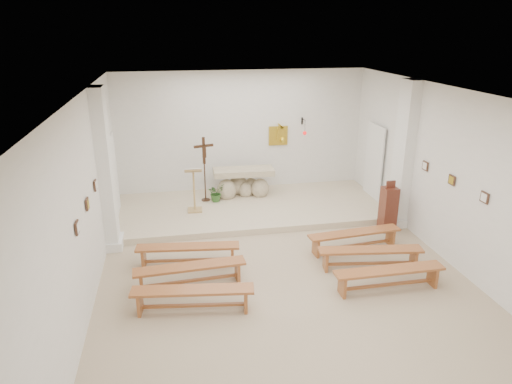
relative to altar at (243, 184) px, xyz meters
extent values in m
cube|color=tan|center=(0.10, -4.29, -0.48)|extent=(7.00, 10.00, 0.00)
cube|color=white|center=(-3.39, -4.29, 1.27)|extent=(0.02, 10.00, 3.50)
cube|color=white|center=(3.59, -4.29, 1.27)|extent=(0.02, 10.00, 3.50)
cube|color=white|center=(0.10, 0.70, 1.27)|extent=(7.00, 0.02, 3.50)
cube|color=silver|center=(0.10, -4.29, 3.01)|extent=(7.00, 10.00, 0.02)
cube|color=beige|center=(0.10, -0.79, -0.40)|extent=(6.98, 3.00, 0.15)
cube|color=white|center=(-3.27, -2.29, 1.27)|extent=(0.26, 0.55, 3.50)
cube|color=white|center=(3.47, -2.29, 1.27)|extent=(0.26, 0.55, 3.50)
cube|color=gold|center=(1.15, 0.67, 1.17)|extent=(0.55, 0.04, 0.55)
cube|color=black|center=(1.85, 0.68, 1.57)|extent=(0.04, 0.02, 0.20)
cylinder|color=black|center=(1.85, 0.53, 1.64)|extent=(0.02, 0.30, 0.02)
cylinder|color=black|center=(1.85, 0.38, 1.47)|extent=(0.01, 0.01, 0.34)
sphere|color=red|center=(1.85, 0.38, 1.28)|extent=(0.11, 0.11, 0.11)
cube|color=#432A1D|center=(-3.37, -5.09, 1.24)|extent=(0.03, 0.20, 0.20)
cube|color=#432A1D|center=(-3.37, -4.09, 1.24)|extent=(0.03, 0.20, 0.20)
cube|color=#432A1D|center=(-3.37, -3.09, 1.24)|extent=(0.03, 0.20, 0.20)
cube|color=#432A1D|center=(3.57, -5.09, 1.24)|extent=(0.03, 0.20, 0.20)
cube|color=#432A1D|center=(3.57, -4.09, 1.24)|extent=(0.03, 0.20, 0.20)
cube|color=#432A1D|center=(3.57, -3.09, 1.24)|extent=(0.03, 0.20, 0.20)
cube|color=silver|center=(-3.33, -1.59, -0.21)|extent=(0.10, 0.85, 0.52)
cube|color=silver|center=(3.53, -1.59, -0.21)|extent=(0.10, 0.85, 0.52)
ellipsoid|color=beige|center=(-0.47, -0.12, -0.10)|extent=(0.53, 0.45, 0.61)
ellipsoid|color=beige|center=(0.46, -0.12, -0.11)|extent=(0.50, 0.42, 0.57)
ellipsoid|color=beige|center=(-0.11, 0.16, -0.08)|extent=(0.57, 0.48, 0.53)
ellipsoid|color=beige|center=(0.25, 0.12, -0.13)|extent=(0.46, 0.39, 0.50)
ellipsoid|color=beige|center=(0.06, -0.05, -0.16)|extent=(0.39, 0.33, 0.46)
cube|color=beige|center=(0.02, 0.00, 0.37)|extent=(1.67, 0.70, 0.16)
cube|color=tan|center=(-1.39, -0.89, -0.31)|extent=(0.37, 0.37, 0.04)
cylinder|color=tan|center=(-1.39, -0.89, 0.18)|extent=(0.05, 0.05, 1.02)
cube|color=tan|center=(-1.39, -0.91, 0.75)|extent=(0.44, 0.33, 0.17)
cube|color=white|center=(-1.40, -0.95, 0.80)|extent=(0.38, 0.27, 0.13)
cylinder|color=#321E10|center=(-1.06, -0.19, -0.31)|extent=(0.23, 0.23, 0.03)
cylinder|color=#321E10|center=(-1.06, -0.19, 0.20)|extent=(0.03, 0.03, 1.06)
cube|color=#321E10|center=(-1.06, -0.19, 1.07)|extent=(0.08, 0.06, 0.72)
cube|color=#321E10|center=(-1.06, -0.19, 1.19)|extent=(0.52, 0.18, 0.07)
cube|color=#321E10|center=(-1.05, -0.22, 1.04)|extent=(0.10, 0.06, 0.31)
imported|color=#2E5B24|center=(-0.79, -0.30, -0.09)|extent=(0.57, 0.56, 0.48)
cube|color=#592819|center=(3.05, -2.61, 0.06)|extent=(0.35, 0.35, 1.08)
cube|color=#592819|center=(3.05, -2.61, 0.68)|extent=(0.22, 0.06, 0.18)
cube|color=#96582B|center=(-1.69, -3.44, -0.06)|extent=(2.10, 0.57, 0.05)
cube|color=#96582B|center=(-2.58, -3.33, -0.28)|extent=(0.09, 0.31, 0.40)
cube|color=#96582B|center=(-0.80, -3.54, -0.28)|extent=(0.09, 0.31, 0.40)
cube|color=#96582B|center=(-1.69, -3.44, -0.36)|extent=(1.74, 0.26, 0.05)
cube|color=#96582B|center=(1.88, -3.44, -0.06)|extent=(2.10, 0.52, 0.05)
cube|color=#96582B|center=(0.99, -3.52, -0.28)|extent=(0.08, 0.31, 0.40)
cube|color=#96582B|center=(2.77, -3.36, -0.28)|extent=(0.08, 0.31, 0.40)
cube|color=#96582B|center=(1.88, -3.44, -0.36)|extent=(1.74, 0.22, 0.05)
cube|color=#96582B|center=(-1.69, -4.26, -0.06)|extent=(2.09, 0.45, 0.05)
cube|color=#96582B|center=(-2.58, -4.31, -0.28)|extent=(0.07, 0.30, 0.40)
cube|color=#96582B|center=(-0.80, -4.20, -0.28)|extent=(0.07, 0.30, 0.40)
cube|color=#96582B|center=(-1.69, -4.26, -0.36)|extent=(1.74, 0.16, 0.05)
cube|color=#96582B|center=(1.88, -4.26, -0.06)|extent=(2.10, 0.61, 0.05)
cube|color=#96582B|center=(0.99, -4.13, -0.28)|extent=(0.10, 0.31, 0.40)
cube|color=#96582B|center=(2.77, -4.38, -0.28)|extent=(0.10, 0.31, 0.40)
cube|color=#96582B|center=(1.88, -4.26, -0.36)|extent=(1.74, 0.30, 0.05)
cube|color=#96582B|center=(-1.69, -5.08, -0.06)|extent=(2.10, 0.60, 0.05)
cube|color=#96582B|center=(-2.58, -4.96, -0.28)|extent=(0.10, 0.31, 0.40)
cube|color=#96582B|center=(-0.80, -5.20, -0.28)|extent=(0.10, 0.31, 0.40)
cube|color=#96582B|center=(-1.69, -5.08, -0.36)|extent=(1.74, 0.29, 0.05)
cube|color=#96582B|center=(1.88, -5.08, -0.06)|extent=(2.08, 0.34, 0.05)
cube|color=#96582B|center=(0.99, -5.08, -0.28)|extent=(0.06, 0.30, 0.40)
cube|color=#96582B|center=(2.78, -5.07, -0.28)|extent=(0.06, 0.30, 0.40)
cube|color=#96582B|center=(1.88, -5.08, -0.36)|extent=(1.74, 0.06, 0.05)
camera|label=1|loc=(-1.88, -11.81, 4.12)|focal=32.00mm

